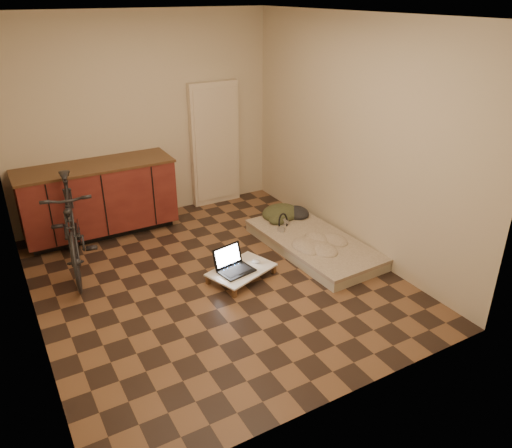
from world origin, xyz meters
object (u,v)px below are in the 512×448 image
bicycle (71,221)px  futon (313,244)px  laptop (233,266)px  lap_desk (241,270)px

bicycle → futon: bearing=-11.3°
futon → bicycle: bearing=156.3°
futon → laptop: size_ratio=4.41×
futon → lap_desk: size_ratio=2.24×
lap_desk → laptop: 0.11m
futon → lap_desk: bearing=-174.3°
lap_desk → futon: bearing=-10.6°
bicycle → laptop: bicycle is taller
laptop → futon: bearing=-4.3°
lap_desk → laptop: size_ratio=1.96×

